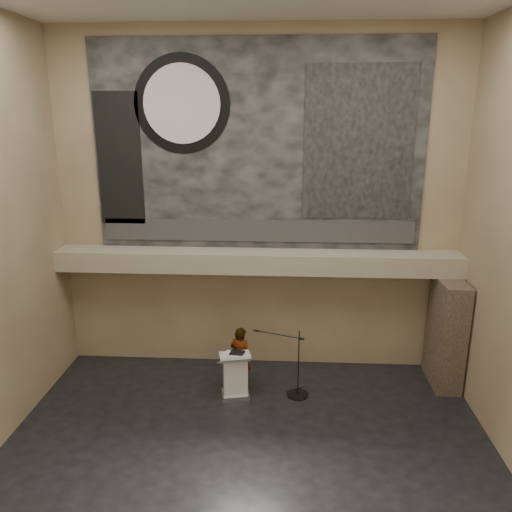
{
  "coord_description": "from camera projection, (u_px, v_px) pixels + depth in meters",
  "views": [
    {
      "loc": [
        0.66,
        -8.25,
        6.53
      ],
      "look_at": [
        0.0,
        3.2,
        3.2
      ],
      "focal_mm": 35.0,
      "sensor_mm": 36.0,
      "label": 1
    }
  ],
  "objects": [
    {
      "name": "speaker_person",
      "position": [
        241.0,
        357.0,
        12.14
      ],
      "size": [
        0.67,
        0.58,
        1.56
      ],
      "primitive_type": "imported",
      "rotation": [
        0.0,
        0.0,
        2.71
      ],
      "color": "white",
      "rests_on": "floor"
    },
    {
      "name": "wall_back",
      "position": [
        258.0,
        207.0,
        12.42
      ],
      "size": [
        10.0,
        0.02,
        8.5
      ],
      "primitive_type": "cube",
      "color": "#7F6951",
      "rests_on": "floor"
    },
    {
      "name": "banner_brick_print",
      "position": [
        119.0,
        159.0,
        12.22
      ],
      "size": [
        1.1,
        0.02,
        3.2
      ],
      "primitive_type": "cube",
      "color": "black",
      "rests_on": "banner"
    },
    {
      "name": "banner_clock_rim",
      "position": [
        182.0,
        104.0,
        11.77
      ],
      "size": [
        2.3,
        0.02,
        2.3
      ],
      "primitive_type": "cylinder",
      "rotation": [
        1.57,
        0.0,
        0.0
      ],
      "color": "black",
      "rests_on": "banner"
    },
    {
      "name": "floor",
      "position": [
        247.0,
        458.0,
        9.77
      ],
      "size": [
        10.0,
        10.0,
        0.0
      ],
      "primitive_type": "plane",
      "color": "black",
      "rests_on": "ground"
    },
    {
      "name": "banner_clock_face",
      "position": [
        182.0,
        104.0,
        11.75
      ],
      "size": [
        1.84,
        0.02,
        1.84
      ],
      "primitive_type": "cylinder",
      "rotation": [
        1.57,
        0.0,
        0.0
      ],
      "color": "silver",
      "rests_on": "banner"
    },
    {
      "name": "stone_pier",
      "position": [
        446.0,
        332.0,
        12.15
      ],
      "size": [
        0.6,
        1.4,
        2.7
      ],
      "primitive_type": "cube",
      "color": "#3D3026",
      "rests_on": "floor"
    },
    {
      "name": "sprinkler_right",
      "position": [
        333.0,
        274.0,
        12.32
      ],
      "size": [
        0.04,
        0.04,
        0.06
      ],
      "primitive_type": "cylinder",
      "color": "#B2893D",
      "rests_on": "soffit"
    },
    {
      "name": "banner",
      "position": [
        258.0,
        147.0,
        11.99
      ],
      "size": [
        8.0,
        0.05,
        5.0
      ],
      "primitive_type": "cube",
      "color": "black",
      "rests_on": "wall_back"
    },
    {
      "name": "mic_stand",
      "position": [
        296.0,
        386.0,
        11.88
      ],
      "size": [
        1.33,
        0.65,
        1.67
      ],
      "rotation": [
        0.0,
        0.0,
        -0.34
      ],
      "color": "black",
      "rests_on": "floor"
    },
    {
      "name": "sprinkler_left",
      "position": [
        193.0,
        271.0,
        12.52
      ],
      "size": [
        0.04,
        0.04,
        0.06
      ],
      "primitive_type": "cylinder",
      "color": "#B2893D",
      "rests_on": "soffit"
    },
    {
      "name": "papers",
      "position": [
        229.0,
        353.0,
        11.63
      ],
      "size": [
        0.31,
        0.36,
        0.0
      ],
      "primitive_type": "cube",
      "rotation": [
        0.0,
        0.0,
        -0.35
      ],
      "color": "silver",
      "rests_on": "lectern"
    },
    {
      "name": "soffit",
      "position": [
        257.0,
        261.0,
        12.4
      ],
      "size": [
        10.0,
        0.8,
        0.5
      ],
      "primitive_type": "cube",
      "color": "gray",
      "rests_on": "wall_back"
    },
    {
      "name": "binder",
      "position": [
        237.0,
        353.0,
        11.62
      ],
      "size": [
        0.37,
        0.32,
        0.04
      ],
      "primitive_type": "cube",
      "rotation": [
        0.0,
        0.0,
        -0.19
      ],
      "color": "black",
      "rests_on": "lectern"
    },
    {
      "name": "banner_building_print",
      "position": [
        359.0,
        144.0,
        11.79
      ],
      "size": [
        2.6,
        0.02,
        3.6
      ],
      "primitive_type": "cube",
      "color": "black",
      "rests_on": "banner"
    },
    {
      "name": "wall_front",
      "position": [
        213.0,
        360.0,
        4.75
      ],
      "size": [
        10.0,
        0.02,
        8.5
      ],
      "primitive_type": "cube",
      "color": "#7F6951",
      "rests_on": "floor"
    },
    {
      "name": "lectern",
      "position": [
        235.0,
        375.0,
        11.78
      ],
      "size": [
        0.8,
        0.64,
        1.13
      ],
      "rotation": [
        0.0,
        0.0,
        0.2
      ],
      "color": "silver",
      "rests_on": "floor"
    },
    {
      "name": "banner_text_strip",
      "position": [
        258.0,
        231.0,
        12.52
      ],
      "size": [
        7.76,
        0.02,
        0.55
      ],
      "primitive_type": "cube",
      "color": "#2B2B2B",
      "rests_on": "banner"
    }
  ]
}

